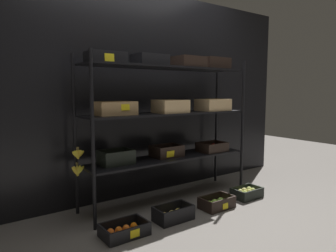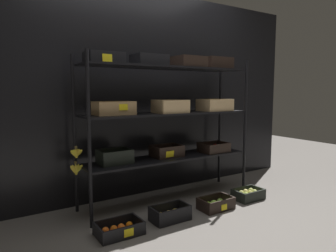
{
  "view_description": "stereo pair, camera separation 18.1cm",
  "coord_description": "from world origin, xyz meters",
  "px_view_note": "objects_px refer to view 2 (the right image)",
  "views": [
    {
      "loc": [
        -1.91,
        -2.64,
        1.19
      ],
      "look_at": [
        0.0,
        0.0,
        0.81
      ],
      "focal_mm": 33.08,
      "sensor_mm": 36.0,
      "label": 1
    },
    {
      "loc": [
        -1.76,
        -2.74,
        1.19
      ],
      "look_at": [
        0.0,
        0.0,
        0.81
      ],
      "focal_mm": 33.08,
      "sensor_mm": 36.0,
      "label": 2
    }
  ],
  "objects_px": {
    "display_rack": "(167,110)",
    "crate_ground_pear": "(248,195)",
    "crate_ground_apple_gold": "(170,215)",
    "crate_ground_tangerine": "(119,230)",
    "crate_ground_apple_green": "(216,204)"
  },
  "relations": [
    {
      "from": "crate_ground_tangerine",
      "to": "crate_ground_apple_gold",
      "type": "bearing_deg",
      "value": 1.23
    },
    {
      "from": "display_rack",
      "to": "crate_ground_tangerine",
      "type": "height_order",
      "value": "display_rack"
    },
    {
      "from": "display_rack",
      "to": "crate_ground_tangerine",
      "type": "xyz_separation_m",
      "value": [
        -0.77,
        -0.47,
        -0.95
      ]
    },
    {
      "from": "crate_ground_apple_green",
      "to": "crate_ground_pear",
      "type": "relative_size",
      "value": 1.05
    },
    {
      "from": "crate_ground_apple_gold",
      "to": "crate_ground_pear",
      "type": "relative_size",
      "value": 1.08
    },
    {
      "from": "crate_ground_pear",
      "to": "crate_ground_tangerine",
      "type": "bearing_deg",
      "value": -179.37
    },
    {
      "from": "crate_ground_tangerine",
      "to": "crate_ground_pear",
      "type": "height_order",
      "value": "crate_ground_pear"
    },
    {
      "from": "crate_ground_apple_gold",
      "to": "crate_ground_pear",
      "type": "distance_m",
      "value": 1.03
    },
    {
      "from": "display_rack",
      "to": "crate_ground_apple_gold",
      "type": "bearing_deg",
      "value": -119.48
    },
    {
      "from": "crate_ground_apple_gold",
      "to": "crate_ground_apple_green",
      "type": "distance_m",
      "value": 0.54
    },
    {
      "from": "crate_ground_pear",
      "to": "crate_ground_apple_gold",
      "type": "bearing_deg",
      "value": -179.66
    },
    {
      "from": "crate_ground_apple_green",
      "to": "crate_ground_pear",
      "type": "height_order",
      "value": "crate_ground_apple_green"
    },
    {
      "from": "crate_ground_tangerine",
      "to": "crate_ground_pear",
      "type": "xyz_separation_m",
      "value": [
        1.54,
        0.02,
        0.01
      ]
    },
    {
      "from": "display_rack",
      "to": "crate_ground_pear",
      "type": "relative_size",
      "value": 6.06
    },
    {
      "from": "display_rack",
      "to": "crate_ground_apple_gold",
      "type": "distance_m",
      "value": 1.07
    }
  ]
}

